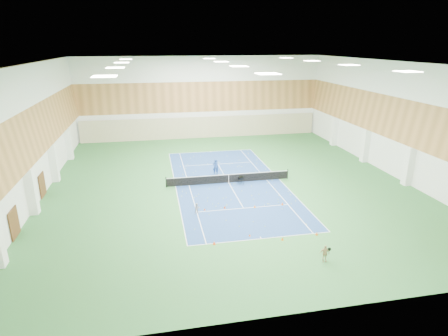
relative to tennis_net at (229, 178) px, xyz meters
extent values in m
plane|color=#2C6731|center=(0.00, 0.00, -0.55)|extent=(40.00, 40.00, 0.00)
cube|color=navy|center=(0.00, 0.00, -0.55)|extent=(10.97, 23.77, 0.01)
cube|color=#C6B793|center=(0.00, 19.75, 1.05)|extent=(35.40, 0.16, 3.20)
cube|color=#593319|center=(-17.92, -8.00, 0.55)|extent=(0.08, 1.80, 2.20)
cube|color=#593319|center=(-17.92, 0.00, 0.55)|extent=(0.08, 1.80, 2.20)
imported|color=navy|center=(-0.87, 2.88, 0.31)|extent=(0.70, 0.53, 1.73)
imported|color=#92929A|center=(-4.12, -6.69, -0.07)|extent=(0.54, 0.46, 0.96)
imported|color=tan|center=(3.25, -15.55, 0.03)|extent=(0.73, 0.42, 1.17)
cone|color=#FF5E0D|center=(-3.41, -6.13, -0.45)|extent=(0.18, 0.18, 0.20)
cone|color=#EB4D0C|center=(-1.61, -6.07, -0.44)|extent=(0.21, 0.21, 0.23)
cone|color=orange|center=(1.01, -6.45, -0.43)|extent=(0.22, 0.22, 0.24)
cone|color=#FF5F0D|center=(3.59, -6.36, -0.43)|extent=(0.23, 0.23, 0.25)
cone|color=#FF410D|center=(-3.56, -12.00, -0.42)|extent=(0.23, 0.23, 0.25)
cone|color=#F05E0C|center=(-0.74, -11.33, -0.45)|extent=(0.17, 0.17, 0.19)
cone|color=orange|center=(1.48, -12.36, -0.44)|extent=(0.21, 0.21, 0.23)
cone|color=#DB570B|center=(4.28, -12.13, -0.43)|extent=(0.22, 0.22, 0.25)
camera|label=1|loc=(-7.44, -35.47, 13.26)|focal=30.00mm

